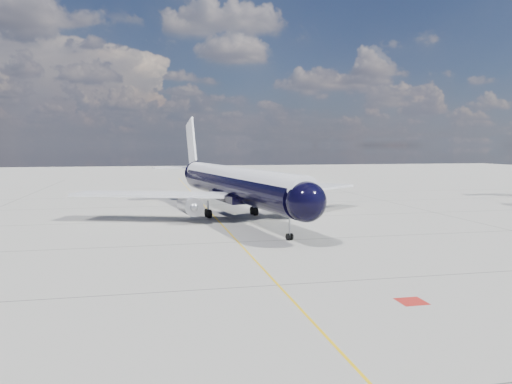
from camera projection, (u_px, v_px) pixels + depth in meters
ground at (212, 214)px, 66.81m from camera, size 320.00×320.00×0.00m
taxiway_centerline at (217, 219)px, 61.95m from camera, size 0.16×160.00×0.01m
red_marking at (412, 301)px, 29.32m from camera, size 1.60×1.60×0.01m
main_airliner at (232, 183)px, 64.04m from camera, size 38.94×47.84×13.86m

